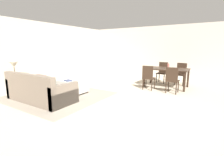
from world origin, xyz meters
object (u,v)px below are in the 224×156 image
table_lamp (14,65)px  book_on_ottoman (68,81)px  dining_table (166,71)px  vase_centerpiece (168,66)px  couch (40,91)px  dining_chair_far_right (181,72)px  dining_chair_near_left (148,76)px  ottoman_table (72,86)px  side_table (16,81)px  dining_chair_far_left (162,71)px  dining_chair_near_right (172,79)px

table_lamp → book_on_ottoman: table_lamp is taller
dining_table → vase_centerpiece: bearing=17.3°
couch → dining_chair_far_right: (3.14, 4.68, 0.23)m
table_lamp → dining_chair_near_left: bearing=38.7°
ottoman_table → vase_centerpiece: bearing=44.6°
dining_chair_far_right → vase_centerpiece: bearing=-112.9°
couch → side_table: couch is taller
couch → book_on_ottoman: size_ratio=8.32×
couch → vase_centerpiece: bearing=54.0°
dining_chair_far_left → book_on_ottoman: bearing=-123.7°
side_table → table_lamp: bearing=0.0°
side_table → table_lamp: 0.53m
dining_chair_near_left → side_table: bearing=-141.3°
couch → dining_chair_far_left: 5.22m
dining_table → dining_chair_near_right: dining_chair_near_right is taller
table_lamp → dining_table: 5.60m
couch → book_on_ottoman: bearing=89.5°
dining_table → dining_chair_near_left: (-0.44, -0.84, -0.15)m
ottoman_table → dining_chair_near_right: (3.04, 1.74, 0.28)m
ottoman_table → dining_chair_near_right: dining_chair_near_right is taller
side_table → vase_centerpiece: size_ratio=2.98×
dining_chair_near_right → dining_chair_far_left: 1.88m
dining_chair_near_left → dining_chair_far_right: same height
vase_centerpiece → dining_chair_near_right: bearing=-67.5°
side_table → dining_chair_far_left: dining_chair_far_left is taller
ottoman_table → table_lamp: size_ratio=2.15×
dining_chair_near_left → dining_chair_near_right: 0.87m
table_lamp → book_on_ottoman: 1.85m
dining_table → book_on_ottoman: (-2.72, -2.70, -0.24)m
dining_chair_near_left → book_on_ottoman: bearing=-140.8°
dining_chair_far_left → side_table: bearing=-129.1°
couch → dining_chair_far_left: size_ratio=2.35×
ottoman_table → table_lamp: bearing=-142.2°
dining_chair_near_left → vase_centerpiece: vase_centerpiece is taller
side_table → table_lamp: table_lamp is taller
couch → dining_chair_near_left: 3.77m
dining_chair_near_right → vase_centerpiece: 1.03m
couch → dining_chair_far_right: bearing=56.1°
book_on_ottoman → vase_centerpiece: bearing=44.3°
ottoman_table → dining_chair_far_left: (2.24, 3.44, 0.28)m
dining_table → vase_centerpiece: 0.20m
side_table → couch: bearing=-1.9°
ottoman_table → vase_centerpiece: 3.81m
couch → book_on_ottoman: (0.01, 1.13, 0.14)m
ottoman_table → table_lamp: 2.04m
ottoman_table → dining_chair_near_right: bearing=29.8°
ottoman_table → dining_chair_far_right: dining_chair_far_right is taller
couch → table_lamp: (-1.38, 0.05, 0.70)m
ottoman_table → vase_centerpiece: vase_centerpiece is taller
table_lamp → dining_chair_near_right: bearing=32.6°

